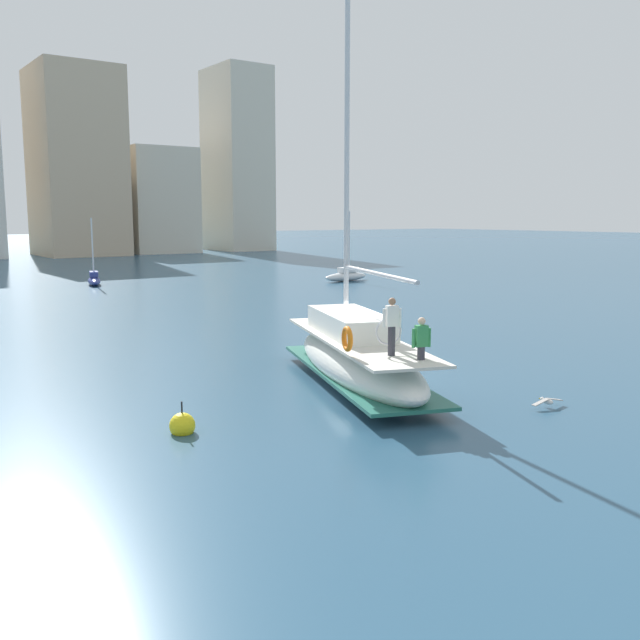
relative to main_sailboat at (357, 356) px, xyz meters
name	(u,v)px	position (x,y,z in m)	size (l,w,h in m)	color
ground_plane	(376,377)	(1.10, 0.36, -0.91)	(400.00, 400.00, 0.00)	#284C66
main_sailboat	(357,356)	(0.00, 0.00, 0.00)	(5.55, 9.84, 12.90)	white
moored_sloop_near	(94,279)	(3.64, 36.75, -0.47)	(1.96, 3.98, 5.09)	navy
moored_sloop_far	(346,275)	(21.31, 28.21, -0.43)	(4.49, 1.50, 5.59)	silver
seagull	(547,401)	(2.56, -5.18, -0.72)	(1.12, 0.47, 0.17)	silver
mooring_buoy	(182,426)	(-6.56, -1.50, -0.72)	(0.63, 0.63, 0.92)	yellow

